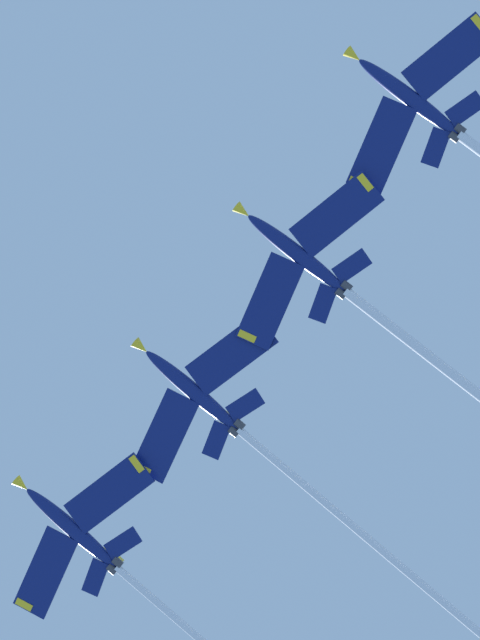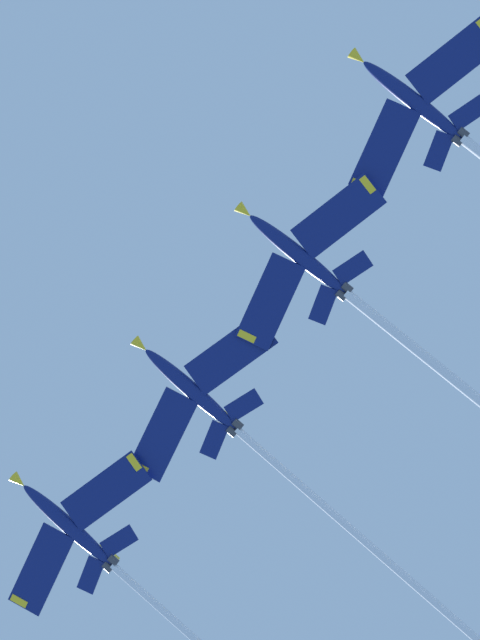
{
  "view_description": "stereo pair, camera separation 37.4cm",
  "coord_description": "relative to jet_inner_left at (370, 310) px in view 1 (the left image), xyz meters",
  "views": [
    {
      "loc": [
        -34.55,
        10.81,
        1.99
      ],
      "look_at": [
        -14.22,
        18.4,
        125.76
      ],
      "focal_mm": 72.0,
      "sensor_mm": 36.0,
      "label": 1
    },
    {
      "loc": [
        -34.68,
        11.16,
        1.99
      ],
      "look_at": [
        -14.22,
        18.4,
        125.76
      ],
      "focal_mm": 72.0,
      "sensor_mm": 36.0,
      "label": 2
    }
  ],
  "objects": [
    {
      "name": "jet_centre",
      "position": [
        7.63,
        15.66,
        0.74
      ],
      "size": [
        38.98,
        28.07,
        9.87
      ],
      "color": "navy"
    },
    {
      "name": "jet_inner_left",
      "position": [
        0.0,
        0.0,
        0.0
      ],
      "size": [
        37.93,
        28.64,
        9.86
      ],
      "color": "navy"
    },
    {
      "name": "jet_inner_right",
      "position": [
        16.09,
        32.19,
        0.01
      ],
      "size": [
        38.53,
        28.17,
        10.97
      ],
      "color": "navy"
    }
  ]
}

